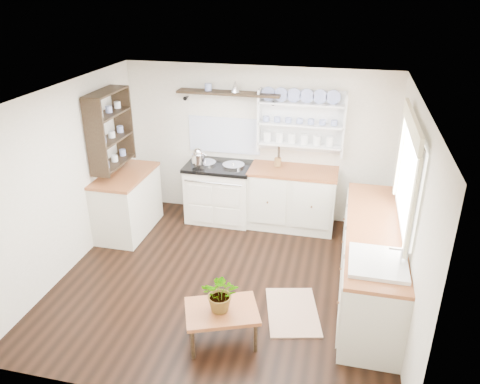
{
  "coord_description": "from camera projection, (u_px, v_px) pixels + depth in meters",
  "views": [
    {
      "loc": [
        1.28,
        -4.65,
        3.4
      ],
      "look_at": [
        0.13,
        0.25,
        1.1
      ],
      "focal_mm": 35.0,
      "sensor_mm": 36.0,
      "label": 1
    }
  ],
  "objects": [
    {
      "name": "window",
      "position": [
        408.0,
        172.0,
        4.87
      ],
      "size": [
        0.08,
        1.55,
        1.22
      ],
      "color": "white",
      "rests_on": "wall_right"
    },
    {
      "name": "wall_right",
      "position": [
        408.0,
        214.0,
        4.9
      ],
      "size": [
        0.02,
        3.8,
        2.3
      ],
      "primitive_type": "cube",
      "color": "beige",
      "rests_on": "ground"
    },
    {
      "name": "right_cabinets",
      "position": [
        371.0,
        261.0,
        5.34
      ],
      "size": [
        0.62,
        2.43,
        0.9
      ],
      "color": "beige",
      "rests_on": "floor"
    },
    {
      "name": "floor_rug",
      "position": [
        292.0,
        312.0,
        5.23
      ],
      "size": [
        0.73,
        0.96,
        0.02
      ],
      "primitive_type": "cube",
      "rotation": [
        0.0,
        0.0,
        0.24
      ],
      "color": "#906854",
      "rests_on": "floor"
    },
    {
      "name": "ceiling",
      "position": [
        223.0,
        95.0,
        4.84
      ],
      "size": [
        4.0,
        3.8,
        0.01
      ],
      "primitive_type": "cube",
      "color": "white",
      "rests_on": "wall_back"
    },
    {
      "name": "potted_plant",
      "position": [
        221.0,
        293.0,
        4.58
      ],
      "size": [
        0.38,
        0.34,
        0.4
      ],
      "primitive_type": "imported",
      "rotation": [
        0.0,
        0.0,
        0.07
      ],
      "color": "#3F7233",
      "rests_on": "center_table"
    },
    {
      "name": "belfast_sink",
      "position": [
        376.0,
        273.0,
        4.53
      ],
      "size": [
        0.55,
        0.6,
        0.45
      ],
      "color": "white",
      "rests_on": "right_cabinets"
    },
    {
      "name": "wall_back",
      "position": [
        257.0,
        144.0,
        7.0
      ],
      "size": [
        4.0,
        0.02,
        2.3
      ],
      "primitive_type": "cube",
      "color": "beige",
      "rests_on": "ground"
    },
    {
      "name": "high_shelf",
      "position": [
        229.0,
        94.0,
        6.66
      ],
      "size": [
        1.5,
        0.29,
        0.16
      ],
      "color": "black",
      "rests_on": "wall_back"
    },
    {
      "name": "utensil_crock",
      "position": [
        278.0,
        162.0,
        6.81
      ],
      "size": [
        0.1,
        0.1,
        0.12
      ],
      "primitive_type": "cylinder",
      "color": "olive",
      "rests_on": "back_cabinets"
    },
    {
      "name": "plate_rack",
      "position": [
        302.0,
        121.0,
        6.66
      ],
      "size": [
        1.2,
        0.22,
        0.9
      ],
      "color": "white",
      "rests_on": "wall_back"
    },
    {
      "name": "center_table",
      "position": [
        222.0,
        313.0,
        4.69
      ],
      "size": [
        0.86,
        0.74,
        0.39
      ],
      "rotation": [
        0.0,
        0.0,
        0.38
      ],
      "color": "brown",
      "rests_on": "floor"
    },
    {
      "name": "back_cabinets",
      "position": [
        292.0,
        197.0,
        6.9
      ],
      "size": [
        1.27,
        0.63,
        0.9
      ],
      "color": "beige",
      "rests_on": "floor"
    },
    {
      "name": "floor",
      "position": [
        225.0,
        280.0,
        5.8
      ],
      "size": [
        4.0,
        3.8,
        0.01
      ],
      "primitive_type": "cube",
      "color": "black",
      "rests_on": "ground"
    },
    {
      "name": "left_shelving",
      "position": [
        110.0,
        129.0,
        6.33
      ],
      "size": [
        0.28,
        0.8,
        1.05
      ],
      "primitive_type": "cube",
      "color": "black",
      "rests_on": "wall_left"
    },
    {
      "name": "wall_left",
      "position": [
        67.0,
        180.0,
        5.74
      ],
      "size": [
        0.02,
        3.8,
        2.3
      ],
      "primitive_type": "cube",
      "color": "beige",
      "rests_on": "ground"
    },
    {
      "name": "left_cabinets",
      "position": [
        127.0,
        202.0,
        6.76
      ],
      "size": [
        0.62,
        1.13,
        0.9
      ],
      "color": "beige",
      "rests_on": "floor"
    },
    {
      "name": "aga_cooker",
      "position": [
        220.0,
        192.0,
        7.1
      ],
      "size": [
        0.99,
        0.69,
        0.92
      ],
      "color": "white",
      "rests_on": "floor"
    },
    {
      "name": "kettle",
      "position": [
        198.0,
        156.0,
        6.81
      ],
      "size": [
        0.19,
        0.19,
        0.24
      ],
      "primitive_type": null,
      "color": "silver",
      "rests_on": "aga_cooker"
    }
  ]
}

